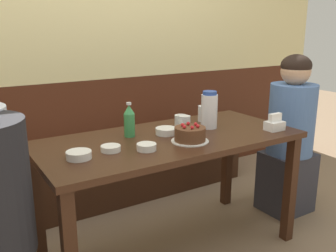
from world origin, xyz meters
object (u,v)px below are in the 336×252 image
birthday_cake (190,134)px  glass_water_tall (181,121)px  bowl_soup_white (146,147)px  person_grey_tee (290,138)px  bench_seat (114,173)px  napkin_holder (275,124)px  bowl_sauce_shallow (79,155)px  glass_shot_small (184,124)px  soju_bottle (129,121)px  bowl_rice_small (166,131)px  water_pitcher (209,110)px  glass_tumbler_short (203,113)px  bowl_side_dish (111,148)px

birthday_cake → glass_water_tall: bearing=65.9°
bowl_soup_white → person_grey_tee: person_grey_tee is taller
bench_seat → napkin_holder: (0.62, -1.05, 0.55)m
birthday_cake → glass_water_tall: (0.12, 0.27, -0.00)m
bowl_sauce_shallow → glass_shot_small: glass_shot_small is taller
bowl_soup_white → glass_water_tall: size_ratio=1.29×
bowl_soup_white → glass_shot_small: size_ratio=1.07×
bench_seat → bowl_soup_white: bowl_soup_white is taller
bench_seat → soju_bottle: bearing=-105.5°
birthday_cake → bowl_rice_small: bearing=100.2°
birthday_cake → water_pitcher: bearing=33.0°
birthday_cake → bowl_sauce_shallow: (-0.61, 0.06, -0.02)m
water_pitcher → bowl_soup_white: size_ratio=2.27×
glass_shot_small → soju_bottle: bearing=167.4°
water_pitcher → glass_water_tall: size_ratio=2.92×
bowl_rice_small → glass_tumbler_short: glass_tumbler_short is taller
birthday_cake → soju_bottle: 0.36m
bowl_rice_small → birthday_cake: bearing=-79.8°
glass_shot_small → person_grey_tee: 0.91m
bench_seat → birthday_cake: (0.04, -0.97, 0.56)m
bench_seat → bowl_rice_small: 0.94m
napkin_holder → soju_bottle: bearing=156.7°
bowl_side_dish → glass_shot_small: glass_shot_small is taller
bowl_side_dish → person_grey_tee: (1.41, 0.04, -0.18)m
soju_bottle → glass_water_tall: size_ratio=2.53×
bench_seat → bowl_soup_white: 1.13m
bowl_side_dish → bowl_sauce_shallow: size_ratio=0.83×
bowl_rice_small → glass_water_tall: size_ratio=1.58×
bowl_soup_white → bowl_sauce_shallow: (-0.34, 0.06, 0.00)m
bench_seat → glass_tumbler_short: (0.38, -0.64, 0.57)m
glass_tumbler_short → water_pitcher: bearing=-114.0°
bowl_soup_white → bench_seat: bearing=76.6°
birthday_cake → soju_bottle: (-0.24, 0.27, 0.05)m
bowl_side_dish → glass_tumbler_short: size_ratio=0.98×
bowl_soup_white → glass_tumbler_short: bearing=28.6°
bowl_soup_white → glass_shot_small: (0.37, 0.19, 0.03)m
water_pitcher → soju_bottle: water_pitcher is taller
water_pitcher → napkin_holder: bearing=-40.1°
birthday_cake → bowl_side_dish: 0.44m
bench_seat → glass_water_tall: (0.17, -0.69, 0.55)m
soju_bottle → bowl_sauce_shallow: size_ratio=1.64×
bench_seat → person_grey_tee: (1.02, -0.84, 0.34)m
birthday_cake → glass_tumbler_short: 0.47m
water_pitcher → bowl_sauce_shallow: size_ratio=1.90×
bowl_soup_white → glass_water_tall: bearing=34.9°
napkin_holder → glass_shot_small: (-0.48, 0.27, 0.01)m
bowl_soup_white → bowl_rice_small: size_ratio=0.82×
bowl_sauce_shallow → birthday_cake: bearing=-5.4°
glass_tumbler_short → glass_shot_small: (-0.24, -0.14, -0.00)m
birthday_cake → glass_water_tall: 0.30m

